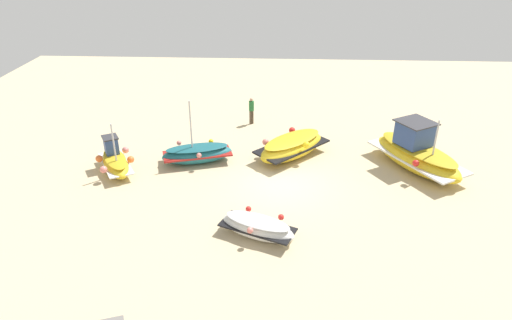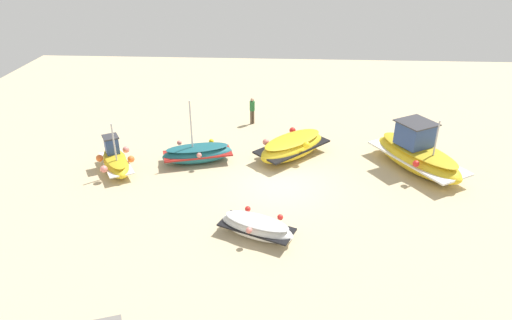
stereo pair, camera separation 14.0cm
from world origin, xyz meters
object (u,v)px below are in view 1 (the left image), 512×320
fishing_boat_3 (257,227)px  person_walking (251,109)px  fishing_boat_1 (197,153)px  fishing_boat_2 (115,161)px  fishing_boat_0 (417,154)px  fishing_boat_4 (292,146)px

fishing_boat_3 → person_walking: size_ratio=1.94×
fishing_boat_1 → fishing_boat_2: size_ratio=1.20×
fishing_boat_0 → person_walking: size_ratio=3.30×
fishing_boat_2 → fishing_boat_0: bearing=-116.3°
fishing_boat_1 → fishing_boat_4: size_ratio=0.91×
fishing_boat_2 → person_walking: fishing_boat_2 is taller
fishing_boat_2 → fishing_boat_4: size_ratio=0.76×
fishing_boat_3 → fishing_boat_4: size_ratio=0.77×
fishing_boat_0 → fishing_boat_4: size_ratio=1.31×
person_walking → fishing_boat_4: bearing=-11.8°
fishing_boat_0 → fishing_boat_2: fishing_boat_0 is taller
fishing_boat_1 → fishing_boat_4: bearing=-6.6°
fishing_boat_2 → fishing_boat_4: bearing=-107.4°
fishing_boat_0 → fishing_boat_4: (6.32, -1.00, -0.22)m
fishing_boat_2 → person_walking: (-6.55, -6.54, 0.46)m
fishing_boat_1 → person_walking: 5.98m
fishing_boat_4 → person_walking: 5.14m
fishing_boat_4 → fishing_boat_3: bearing=-147.0°
fishing_boat_1 → fishing_boat_2: bearing=179.5°
fishing_boat_0 → fishing_boat_3: bearing=97.3°
fishing_boat_2 → fishing_boat_1: bearing=-104.1°
fishing_boat_1 → fishing_boat_0: bearing=-17.2°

